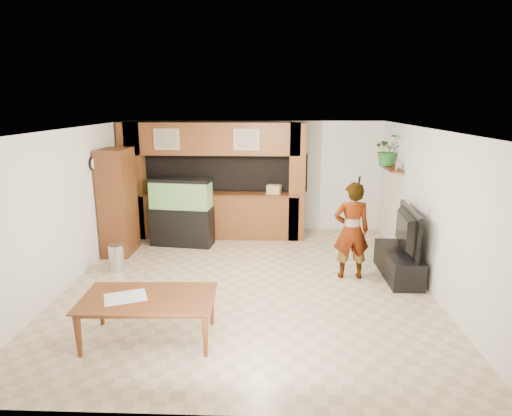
{
  "coord_description": "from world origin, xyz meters",
  "views": [
    {
      "loc": [
        0.39,
        -6.85,
        3.02
      ],
      "look_at": [
        0.12,
        0.6,
        1.17
      ],
      "focal_mm": 30.0,
      "sensor_mm": 36.0,
      "label": 1
    }
  ],
  "objects_px": {
    "pantry_cabinet": "(118,202)",
    "television": "(401,230)",
    "aquarium": "(182,213)",
    "dining_table": "(149,320)",
    "person": "(351,231)"
  },
  "relations": [
    {
      "from": "pantry_cabinet",
      "to": "dining_table",
      "type": "xyz_separation_m",
      "value": [
        1.53,
        -3.34,
        -0.77
      ]
    },
    {
      "from": "aquarium",
      "to": "dining_table",
      "type": "height_order",
      "value": "aquarium"
    },
    {
      "from": "pantry_cabinet",
      "to": "person",
      "type": "distance_m",
      "value": 4.63
    },
    {
      "from": "aquarium",
      "to": "person",
      "type": "xyz_separation_m",
      "value": [
        3.31,
        -1.66,
        0.14
      ]
    },
    {
      "from": "pantry_cabinet",
      "to": "television",
      "type": "xyz_separation_m",
      "value": [
        5.35,
        -1.07,
        -0.2
      ]
    },
    {
      "from": "aquarium",
      "to": "television",
      "type": "bearing_deg",
      "value": -13.41
    },
    {
      "from": "television",
      "to": "aquarium",
      "type": "bearing_deg",
      "value": 73.18
    },
    {
      "from": "aquarium",
      "to": "television",
      "type": "height_order",
      "value": "aquarium"
    },
    {
      "from": "aquarium",
      "to": "television",
      "type": "xyz_separation_m",
      "value": [
        4.18,
        -1.6,
        0.15
      ]
    },
    {
      "from": "television",
      "to": "person",
      "type": "distance_m",
      "value": 0.87
    },
    {
      "from": "television",
      "to": "dining_table",
      "type": "xyz_separation_m",
      "value": [
        -3.82,
        -2.27,
        -0.57
      ]
    },
    {
      "from": "pantry_cabinet",
      "to": "person",
      "type": "xyz_separation_m",
      "value": [
        4.48,
        -1.14,
        -0.21
      ]
    },
    {
      "from": "pantry_cabinet",
      "to": "aquarium",
      "type": "relative_size",
      "value": 1.46
    },
    {
      "from": "person",
      "to": "pantry_cabinet",
      "type": "bearing_deg",
      "value": -16.13
    },
    {
      "from": "pantry_cabinet",
      "to": "dining_table",
      "type": "bearing_deg",
      "value": -65.4
    }
  ]
}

